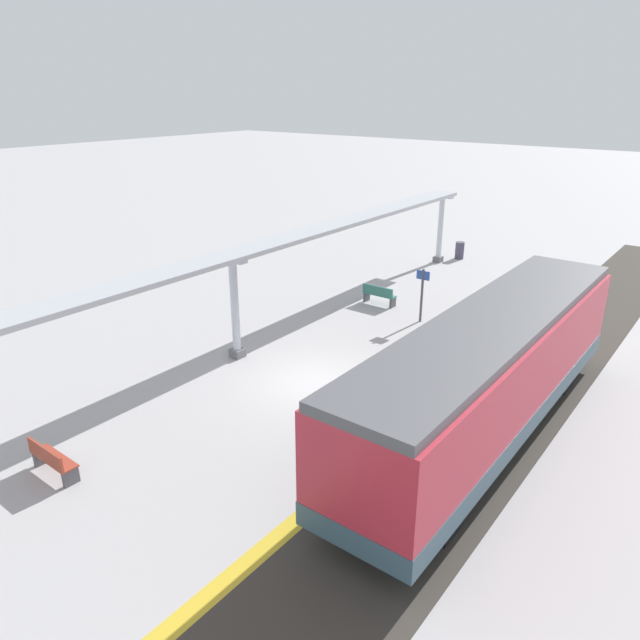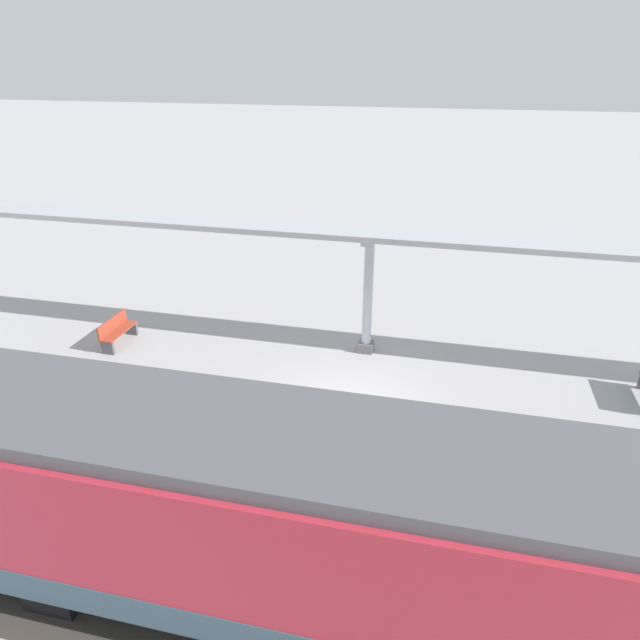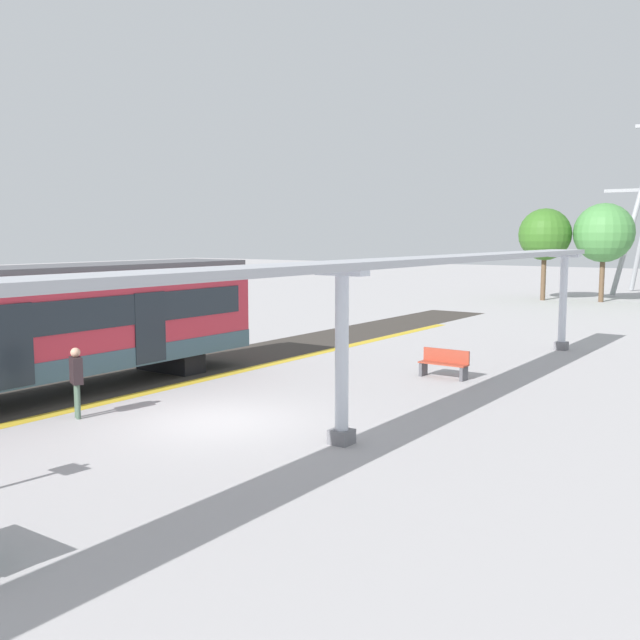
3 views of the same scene
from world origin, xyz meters
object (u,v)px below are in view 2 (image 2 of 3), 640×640
Objects in this scene: canopy_pillar_second at (368,296)px; passenger_waiting_near_edge at (411,465)px; bench_mid_platform at (117,331)px; train_near_carriage at (308,525)px.

canopy_pillar_second is 6.54m from passenger_waiting_near_edge.
passenger_waiting_near_edge reaches higher than bench_mid_platform.
train_near_carriage reaches higher than bench_mid_platform.
passenger_waiting_near_edge is (-4.95, -9.41, 0.61)m from bench_mid_platform.
train_near_carriage is at bearing 152.87° from passenger_waiting_near_edge.
canopy_pillar_second reaches higher than bench_mid_platform.
bench_mid_platform is at bearing 62.28° from passenger_waiting_near_edge.
bench_mid_platform is (-1.28, 7.59, -1.38)m from canopy_pillar_second.
canopy_pillar_second is at bearing 16.32° from passenger_waiting_near_edge.
canopy_pillar_second reaches higher than passenger_waiting_near_edge.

